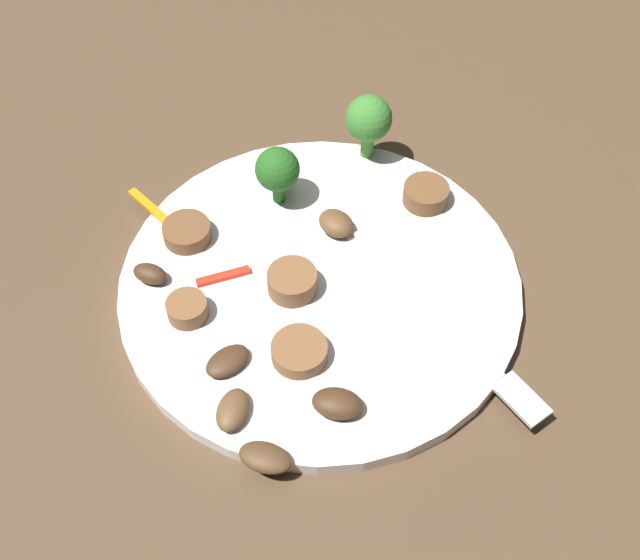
{
  "coord_description": "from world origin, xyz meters",
  "views": [
    {
      "loc": [
        0.31,
        -0.13,
        0.45
      ],
      "look_at": [
        0.0,
        0.0,
        0.01
      ],
      "focal_mm": 46.18,
      "sensor_mm": 36.0,
      "label": 1
    }
  ],
  "objects_px": {
    "mushroom_1": "(265,458)",
    "pepper_strip_1": "(223,276)",
    "mushroom_5": "(232,410)",
    "pepper_strip_2": "(150,207)",
    "mushroom_0": "(337,403)",
    "mushroom_3": "(227,361)",
    "broccoli_floret_0": "(369,120)",
    "plate": "(320,285)",
    "mushroom_2": "(150,274)",
    "sausage_slice_2": "(292,281)",
    "sausage_slice_3": "(187,309)",
    "broccoli_floret_1": "(275,171)",
    "mushroom_4": "(336,223)",
    "fork": "(457,334)",
    "sausage_slice_4": "(299,351)",
    "sausage_slice_1": "(426,194)",
    "sausage_slice_0": "(187,232)"
  },
  "relations": [
    {
      "from": "broccoli_floret_0",
      "to": "mushroom_4",
      "type": "distance_m",
      "value": 0.08
    },
    {
      "from": "pepper_strip_2",
      "to": "sausage_slice_1",
      "type": "bearing_deg",
      "value": 70.53
    },
    {
      "from": "broccoli_floret_1",
      "to": "sausage_slice_3",
      "type": "bearing_deg",
      "value": -49.73
    },
    {
      "from": "broccoli_floret_0",
      "to": "mushroom_3",
      "type": "xyz_separation_m",
      "value": [
        0.14,
        -0.16,
        -0.03
      ]
    },
    {
      "from": "mushroom_2",
      "to": "broccoli_floret_0",
      "type": "bearing_deg",
      "value": 107.15
    },
    {
      "from": "fork",
      "to": "mushroom_2",
      "type": "xyz_separation_m",
      "value": [
        -0.12,
        -0.17,
        0.0
      ]
    },
    {
      "from": "sausage_slice_2",
      "to": "mushroom_5",
      "type": "distance_m",
      "value": 0.1
    },
    {
      "from": "broccoli_floret_0",
      "to": "pepper_strip_2",
      "type": "xyz_separation_m",
      "value": [
        -0.01,
        -0.17,
        -0.03
      ]
    },
    {
      "from": "sausage_slice_1",
      "to": "pepper_strip_2",
      "type": "xyz_separation_m",
      "value": [
        -0.07,
        -0.19,
        -0.01
      ]
    },
    {
      "from": "fork",
      "to": "mushroom_4",
      "type": "height_order",
      "value": "mushroom_4"
    },
    {
      "from": "broccoli_floret_1",
      "to": "sausage_slice_4",
      "type": "bearing_deg",
      "value": -13.83
    },
    {
      "from": "pepper_strip_1",
      "to": "plate",
      "type": "bearing_deg",
      "value": 66.82
    },
    {
      "from": "pepper_strip_1",
      "to": "mushroom_0",
      "type": "bearing_deg",
      "value": 15.4
    },
    {
      "from": "mushroom_1",
      "to": "mushroom_2",
      "type": "height_order",
      "value": "mushroom_2"
    },
    {
      "from": "sausage_slice_2",
      "to": "mushroom_3",
      "type": "bearing_deg",
      "value": -54.63
    },
    {
      "from": "plate",
      "to": "mushroom_2",
      "type": "relative_size",
      "value": 11.24
    },
    {
      "from": "plate",
      "to": "broccoli_floret_1",
      "type": "distance_m",
      "value": 0.09
    },
    {
      "from": "sausage_slice_4",
      "to": "mushroom_5",
      "type": "bearing_deg",
      "value": -65.5
    },
    {
      "from": "broccoli_floret_1",
      "to": "sausage_slice_0",
      "type": "bearing_deg",
      "value": -81.28
    },
    {
      "from": "mushroom_3",
      "to": "mushroom_5",
      "type": "distance_m",
      "value": 0.04
    },
    {
      "from": "sausage_slice_1",
      "to": "broccoli_floret_1",
      "type": "bearing_deg",
      "value": -112.25
    },
    {
      "from": "sausage_slice_3",
      "to": "broccoli_floret_1",
      "type": "bearing_deg",
      "value": 130.27
    },
    {
      "from": "mushroom_0",
      "to": "mushroom_5",
      "type": "distance_m",
      "value": 0.06
    },
    {
      "from": "mushroom_3",
      "to": "fork",
      "type": "bearing_deg",
      "value": 76.82
    },
    {
      "from": "mushroom_5",
      "to": "mushroom_1",
      "type": "bearing_deg",
      "value": 12.44
    },
    {
      "from": "sausage_slice_0",
      "to": "mushroom_5",
      "type": "bearing_deg",
      "value": -5.53
    },
    {
      "from": "sausage_slice_0",
      "to": "sausage_slice_2",
      "type": "height_order",
      "value": "sausage_slice_2"
    },
    {
      "from": "mushroom_5",
      "to": "sausage_slice_3",
      "type": "bearing_deg",
      "value": -176.89
    },
    {
      "from": "mushroom_1",
      "to": "pepper_strip_1",
      "type": "distance_m",
      "value": 0.14
    },
    {
      "from": "plate",
      "to": "mushroom_5",
      "type": "bearing_deg",
      "value": -48.95
    },
    {
      "from": "plate",
      "to": "mushroom_2",
      "type": "bearing_deg",
      "value": -112.16
    },
    {
      "from": "mushroom_5",
      "to": "pepper_strip_2",
      "type": "relative_size",
      "value": 0.65
    },
    {
      "from": "sausage_slice_0",
      "to": "mushroom_1",
      "type": "height_order",
      "value": "sausage_slice_0"
    },
    {
      "from": "broccoli_floret_0",
      "to": "mushroom_2",
      "type": "bearing_deg",
      "value": -72.85
    },
    {
      "from": "sausage_slice_3",
      "to": "fork",
      "type": "bearing_deg",
      "value": 62.83
    },
    {
      "from": "mushroom_3",
      "to": "broccoli_floret_0",
      "type": "bearing_deg",
      "value": 131.85
    },
    {
      "from": "sausage_slice_4",
      "to": "mushroom_0",
      "type": "relative_size",
      "value": 1.15
    },
    {
      "from": "sausage_slice_3",
      "to": "mushroom_1",
      "type": "relative_size",
      "value": 0.85
    },
    {
      "from": "mushroom_4",
      "to": "sausage_slice_3",
      "type": "bearing_deg",
      "value": -74.77
    },
    {
      "from": "fork",
      "to": "broccoli_floret_0",
      "type": "relative_size",
      "value": 3.36
    },
    {
      "from": "broccoli_floret_0",
      "to": "mushroom_5",
      "type": "height_order",
      "value": "broccoli_floret_0"
    },
    {
      "from": "plate",
      "to": "mushroom_2",
      "type": "distance_m",
      "value": 0.11
    },
    {
      "from": "broccoli_floret_0",
      "to": "sausage_slice_2",
      "type": "relative_size",
      "value": 1.59
    },
    {
      "from": "sausage_slice_3",
      "to": "mushroom_5",
      "type": "bearing_deg",
      "value": 3.11
    },
    {
      "from": "mushroom_1",
      "to": "mushroom_4",
      "type": "relative_size",
      "value": 1.15
    },
    {
      "from": "fork",
      "to": "pepper_strip_1",
      "type": "height_order",
      "value": "same"
    },
    {
      "from": "plate",
      "to": "mushroom_2",
      "type": "xyz_separation_m",
      "value": [
        -0.04,
        -0.1,
        0.01
      ]
    },
    {
      "from": "mushroom_0",
      "to": "sausage_slice_3",
      "type": "bearing_deg",
      "value": -147.59
    },
    {
      "from": "sausage_slice_2",
      "to": "mushroom_2",
      "type": "bearing_deg",
      "value": -116.19
    },
    {
      "from": "mushroom_4",
      "to": "pepper_strip_2",
      "type": "relative_size",
      "value": 0.6
    }
  ]
}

